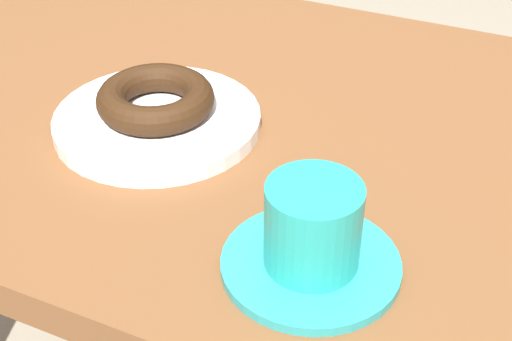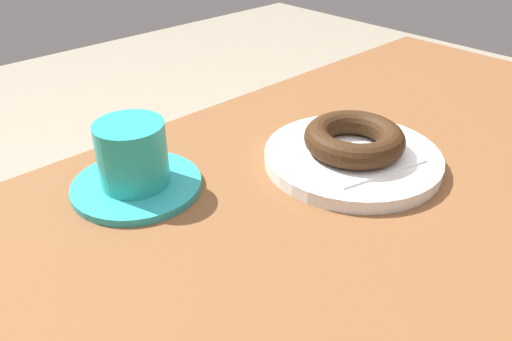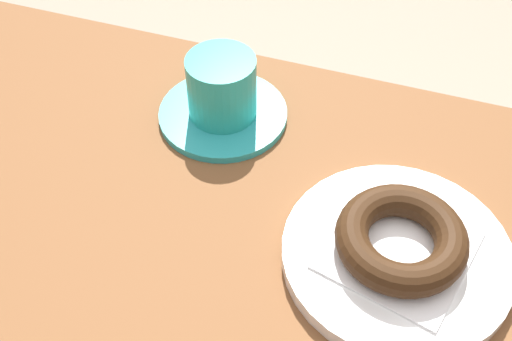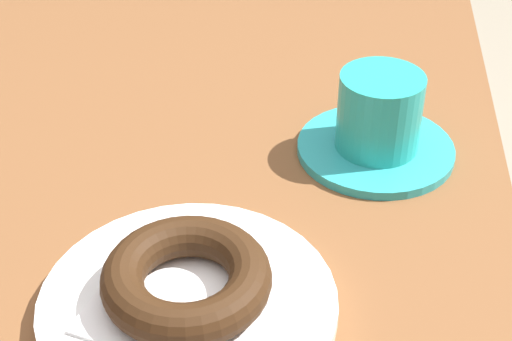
{
  "view_description": "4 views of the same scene",
  "coord_description": "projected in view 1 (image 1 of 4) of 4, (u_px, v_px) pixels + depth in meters",
  "views": [
    {
      "loc": [
        -0.26,
        0.6,
        1.14
      ],
      "look_at": [
        -0.04,
        0.13,
        0.77
      ],
      "focal_mm": 51.34,
      "sensor_mm": 36.0,
      "label": 1
    },
    {
      "loc": [
        -0.35,
        -0.24,
        1.05
      ],
      "look_at": [
        -0.02,
        0.11,
        0.76
      ],
      "focal_mm": 35.16,
      "sensor_mm": 36.0,
      "label": 2
    },
    {
      "loc": [
        0.09,
        -0.3,
        1.25
      ],
      "look_at": [
        -0.05,
        0.09,
        0.78
      ],
      "focal_mm": 45.68,
      "sensor_mm": 36.0,
      "label": 3
    },
    {
      "loc": [
        0.48,
        0.16,
        1.15
      ],
      "look_at": [
        -0.04,
        0.09,
        0.76
      ],
      "focal_mm": 54.51,
      "sensor_mm": 36.0,
      "label": 4
    }
  ],
  "objects": [
    {
      "name": "coffee_cup",
      "position": [
        312.0,
        236.0,
        0.57
      ],
      "size": [
        0.14,
        0.14,
        0.08
      ],
      "color": "teal",
      "rests_on": "table"
    },
    {
      "name": "donut_chocolate_ring",
      "position": [
        155.0,
        99.0,
        0.74
      ],
      "size": [
        0.12,
        0.12,
        0.03
      ],
      "primitive_type": "torus",
      "color": "#331E0E",
      "rests_on": "napkin_chocolate_ring"
    },
    {
      "name": "plate_chocolate_ring",
      "position": [
        158.0,
        121.0,
        0.75
      ],
      "size": [
        0.21,
        0.21,
        0.02
      ],
      "primitive_type": "cylinder",
      "color": "white",
      "rests_on": "table"
    },
    {
      "name": "table",
      "position": [
        270.0,
        192.0,
        0.83
      ],
      "size": [
        1.24,
        0.62,
        0.74
      ],
      "color": "brown",
      "rests_on": "ground_plane"
    },
    {
      "name": "napkin_chocolate_ring",
      "position": [
        157.0,
        113.0,
        0.75
      ],
      "size": [
        0.15,
        0.15,
        0.0
      ],
      "primitive_type": "cube",
      "rotation": [
        0.0,
        0.0,
        -0.24
      ],
      "color": "white",
      "rests_on": "plate_chocolate_ring"
    }
  ]
}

